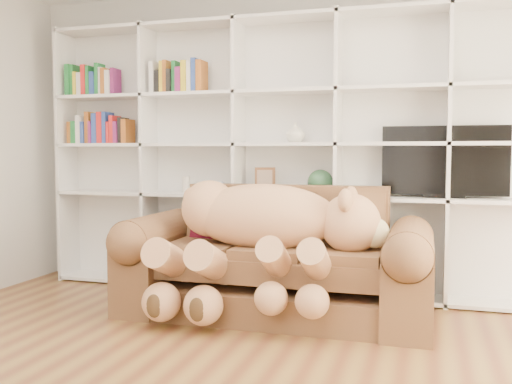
% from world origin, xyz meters
% --- Properties ---
extents(wall_back, '(5.00, 0.02, 2.70)m').
position_xyz_m(wall_back, '(0.00, 2.50, 1.35)').
color(wall_back, silver).
rests_on(wall_back, floor).
extents(bookshelf, '(4.43, 0.35, 2.40)m').
position_xyz_m(bookshelf, '(-0.24, 2.36, 1.31)').
color(bookshelf, white).
rests_on(bookshelf, floor).
extents(sofa, '(2.29, 0.99, 0.96)m').
position_xyz_m(sofa, '(0.07, 1.66, 0.36)').
color(sofa, brown).
rests_on(sofa, floor).
extents(teddy_bear, '(1.65, 0.92, 0.96)m').
position_xyz_m(teddy_bear, '(0.01, 1.46, 0.66)').
color(teddy_bear, tan).
rests_on(teddy_bear, sofa).
extents(throw_pillow, '(0.46, 0.32, 0.44)m').
position_xyz_m(throw_pillow, '(-0.45, 1.82, 0.70)').
color(throw_pillow, '#590F1C').
rests_on(throw_pillow, sofa).
extents(tv, '(0.98, 0.18, 0.58)m').
position_xyz_m(tv, '(1.29, 2.35, 1.15)').
color(tv, black).
rests_on(tv, bookshelf).
extents(picture_frame, '(0.18, 0.07, 0.22)m').
position_xyz_m(picture_frame, '(-0.20, 2.30, 0.99)').
color(picture_frame, brown).
rests_on(picture_frame, bookshelf).
extents(green_vase, '(0.22, 0.22, 0.22)m').
position_xyz_m(green_vase, '(0.29, 2.30, 0.97)').
color(green_vase, '#2E5A39').
rests_on(green_vase, bookshelf).
extents(figurine_tall, '(0.08, 0.08, 0.15)m').
position_xyz_m(figurine_tall, '(-0.95, 2.30, 0.94)').
color(figurine_tall, beige).
rests_on(figurine_tall, bookshelf).
extents(figurine_short, '(0.06, 0.06, 0.10)m').
position_xyz_m(figurine_short, '(-0.82, 2.30, 0.92)').
color(figurine_short, beige).
rests_on(figurine_short, bookshelf).
extents(snow_globe, '(0.10, 0.10, 0.10)m').
position_xyz_m(snow_globe, '(-0.61, 2.30, 0.92)').
color(snow_globe, silver).
rests_on(snow_globe, bookshelf).
extents(shelf_vase, '(0.19, 0.19, 0.17)m').
position_xyz_m(shelf_vase, '(0.07, 2.30, 1.40)').
color(shelf_vase, silver).
rests_on(shelf_vase, bookshelf).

